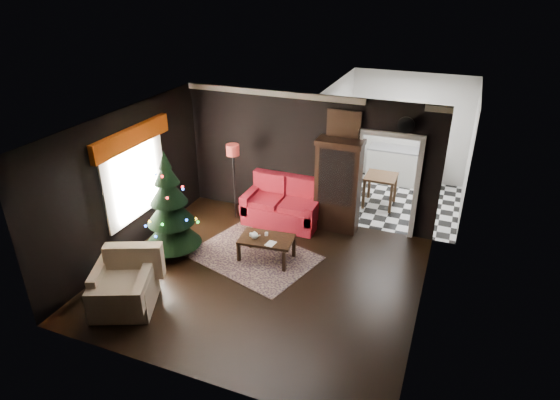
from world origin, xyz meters
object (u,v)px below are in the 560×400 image
at_px(coffee_table, 267,248).
at_px(wall_clock, 406,125).
at_px(teapot, 255,235).
at_px(curio_cabinet, 338,188).
at_px(floor_lamp, 234,183).
at_px(kitchen_table, 380,190).
at_px(loveseat, 282,202).
at_px(christmas_tree, 170,206).
at_px(armchair, 123,283).

bearing_deg(coffee_table, wall_clock, 41.56).
xyz_separation_m(coffee_table, teapot, (-0.20, -0.10, 0.30)).
bearing_deg(coffee_table, teapot, -152.33).
bearing_deg(teapot, curio_cabinet, 58.41).
bearing_deg(wall_clock, floor_lamp, -170.96).
height_order(floor_lamp, kitchen_table, floor_lamp).
distance_m(coffee_table, wall_clock, 3.53).
bearing_deg(wall_clock, loveseat, -170.34).
bearing_deg(teapot, coffee_table, 27.67).
relative_size(loveseat, coffee_table, 1.69).
bearing_deg(christmas_tree, loveseat, 52.48).
relative_size(curio_cabinet, floor_lamp, 1.07).
relative_size(christmas_tree, armchair, 2.01).
height_order(floor_lamp, coffee_table, floor_lamp).
xyz_separation_m(teapot, wall_clock, (2.30, 1.97, 1.84)).
height_order(loveseat, coffee_table, loveseat).
bearing_deg(loveseat, christmas_tree, -127.52).
bearing_deg(kitchen_table, armchair, -120.97).
relative_size(armchair, kitchen_table, 1.36).
relative_size(christmas_tree, wall_clock, 6.40).
bearing_deg(floor_lamp, christmas_tree, -103.29).
relative_size(coffee_table, wall_clock, 3.14).
bearing_deg(loveseat, floor_lamp, -172.33).
xyz_separation_m(curio_cabinet, armchair, (-2.51, -3.84, -0.49)).
xyz_separation_m(loveseat, armchair, (-1.36, -3.62, -0.04)).
relative_size(coffee_table, kitchen_table, 1.34).
bearing_deg(curio_cabinet, kitchen_table, 65.56).
distance_m(floor_lamp, coffee_table, 1.96).
bearing_deg(wall_clock, curio_cabinet, -171.47).
height_order(curio_cabinet, wall_clock, wall_clock).
bearing_deg(kitchen_table, loveseat, -137.49).
height_order(loveseat, teapot, loveseat).
xyz_separation_m(curio_cabinet, kitchen_table, (0.65, 1.43, -0.57)).
height_order(curio_cabinet, armchair, curio_cabinet).
bearing_deg(coffee_table, armchair, -126.76).
bearing_deg(kitchen_table, coffee_table, -116.49).
relative_size(christmas_tree, coffee_table, 2.03).
distance_m(loveseat, wall_clock, 3.04).
height_order(curio_cabinet, kitchen_table, curio_cabinet).
height_order(christmas_tree, armchair, christmas_tree).
height_order(loveseat, kitchen_table, loveseat).
bearing_deg(teapot, armchair, -124.56).
bearing_deg(teapot, christmas_tree, -166.03).
bearing_deg(loveseat, teapot, -88.12).
bearing_deg(teapot, kitchen_table, 61.47).
relative_size(teapot, wall_clock, 0.49).
bearing_deg(armchair, kitchen_table, 35.75).
height_order(teapot, kitchen_table, kitchen_table).
bearing_deg(armchair, christmas_tree, 71.42).
distance_m(floor_lamp, kitchen_table, 3.42).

